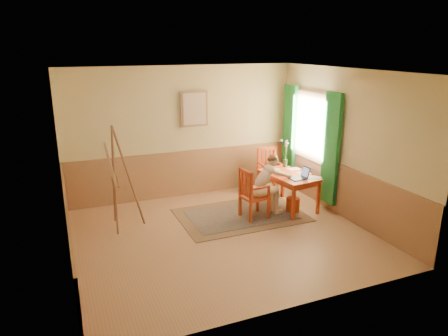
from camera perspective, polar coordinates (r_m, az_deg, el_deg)
name	(u,v)px	position (r m, az deg, el deg)	size (l,w,h in m)	color
room	(223,158)	(6.87, -0.18, 1.37)	(5.04, 4.54, 2.84)	tan
wainscot	(207,194)	(7.85, -2.38, -3.58)	(5.00, 4.50, 1.00)	#A87A55
window	(309,136)	(8.94, 11.61, 4.25)	(0.12, 2.01, 2.20)	white
wall_portrait	(194,109)	(8.88, -4.10, 8.10)	(0.60, 0.05, 0.76)	#A37956
rug	(241,215)	(8.18, 2.34, -6.43)	(2.40, 1.60, 0.02)	#8C7251
table	(288,178)	(8.42, 8.82, -1.42)	(0.88, 1.29, 0.72)	#D75026
chair_left	(252,194)	(7.89, 3.90, -3.56)	(0.50, 0.48, 0.98)	#D75026
chair_back	(269,171)	(9.28, 6.24, -0.41)	(0.47, 0.49, 1.02)	#D75026
figure	(266,183)	(8.00, 5.80, -2.02)	(0.91, 0.43, 1.20)	beige
laptop	(300,176)	(8.14, 10.42, -1.12)	(0.38, 0.25, 0.22)	#1E2338
papers	(296,172)	(8.52, 9.86, -0.60)	(0.79, 1.07, 0.00)	white
vase	(285,154)	(8.84, 8.38, 1.87)	(0.20, 0.29, 0.58)	#3F724C
wastebasket	(293,205)	(8.41, 9.41, -5.00)	(0.27, 0.27, 0.29)	#C34418
easel	(113,168)	(7.54, -14.99, -0.06)	(0.65, 0.84, 1.89)	brown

